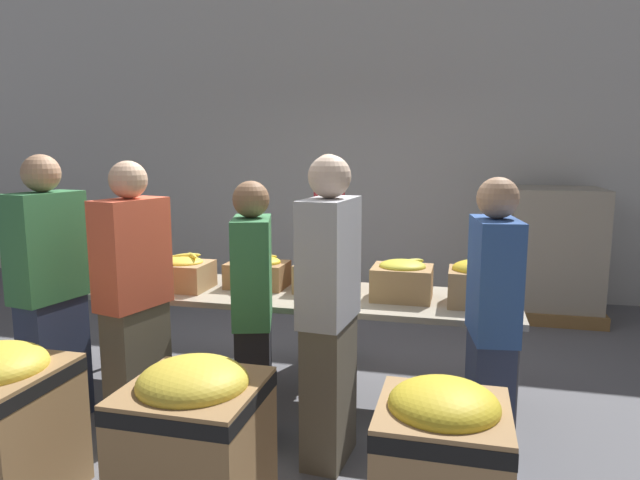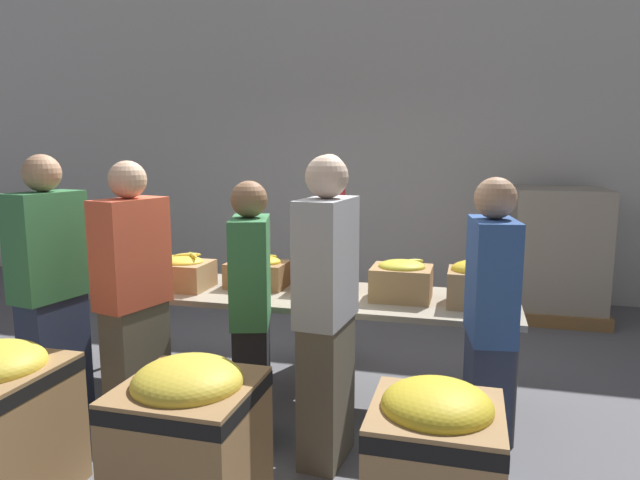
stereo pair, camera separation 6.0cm
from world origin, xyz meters
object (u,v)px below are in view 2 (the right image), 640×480
at_px(banana_box_3, 325,274).
at_px(volunteer_5, 489,330).
at_px(banana_box_0, 125,261).
at_px(volunteer_3, 327,314).
at_px(banana_box_4, 402,280).
at_px(volunteer_4, 51,292).
at_px(banana_box_1, 179,272).
at_px(banana_box_5, 480,282).
at_px(volunteer_1, 134,300).
at_px(banana_box_2, 257,271).
at_px(donation_bin_2, 434,478).
at_px(volunteer_0, 251,316).
at_px(donation_bin_1, 190,444).
at_px(sorting_table, 287,298).
at_px(volunteer_2, 329,262).
at_px(pallet_stack_0, 557,254).

height_order(banana_box_3, volunteer_5, volunteer_5).
relative_size(banana_box_0, volunteer_3, 0.27).
xyz_separation_m(banana_box_4, volunteer_4, (-2.16, -0.75, -0.05)).
height_order(banana_box_1, banana_box_4, banana_box_4).
bearing_deg(banana_box_5, volunteer_1, -162.30).
xyz_separation_m(banana_box_0, banana_box_2, (1.07, 0.05, -0.03)).
bearing_deg(banana_box_4, banana_box_0, 179.19).
bearing_deg(banana_box_1, banana_box_0, 166.37).
height_order(banana_box_1, volunteer_3, volunteer_3).
bearing_deg(volunteer_3, banana_box_3, 20.06).
xyz_separation_m(volunteer_1, volunteer_4, (-0.58, -0.04, 0.02)).
height_order(banana_box_2, volunteer_4, volunteer_4).
relative_size(volunteer_1, donation_bin_2, 1.98).
relative_size(volunteer_0, donation_bin_1, 1.87).
bearing_deg(banana_box_0, banana_box_2, 2.69).
distance_m(sorting_table, banana_box_0, 1.34).
distance_m(volunteer_2, donation_bin_1, 2.30).
relative_size(banana_box_0, pallet_stack_0, 0.34).
bearing_deg(pallet_stack_0, donation_bin_1, -116.40).
height_order(banana_box_0, volunteer_4, volunteer_4).
relative_size(banana_box_1, banana_box_4, 1.14).
height_order(banana_box_3, volunteer_2, volunteer_2).
distance_m(volunteer_1, volunteer_5, 2.14).
bearing_deg(volunteer_2, volunteer_5, 26.92).
bearing_deg(banana_box_4, banana_box_1, -176.44).
bearing_deg(banana_box_0, donation_bin_2, -32.95).
xyz_separation_m(banana_box_5, donation_bin_2, (-0.18, -1.53, -0.48)).
xyz_separation_m(volunteer_3, volunteer_4, (-1.84, 0.02, -0.00)).
distance_m(volunteer_3, volunteer_4, 1.84).
bearing_deg(volunteer_5, donation_bin_1, 117.02).
relative_size(banana_box_5, donation_bin_1, 0.48).
xyz_separation_m(banana_box_3, volunteer_3, (0.23, -0.85, -0.04)).
bearing_deg(volunteer_1, banana_box_5, -58.26).
xyz_separation_m(volunteer_5, donation_bin_1, (-1.31, -0.92, -0.36)).
distance_m(banana_box_3, volunteer_2, 0.62).
distance_m(volunteer_4, donation_bin_1, 1.68).
xyz_separation_m(volunteer_1, donation_bin_1, (0.82, -0.86, -0.40)).
distance_m(banana_box_2, volunteer_5, 1.78).
distance_m(banana_box_0, donation_bin_2, 2.98).
height_order(banana_box_3, volunteer_0, volunteer_0).
bearing_deg(donation_bin_1, banana_box_4, 64.12).
bearing_deg(volunteer_0, volunteer_3, -117.03).
height_order(banana_box_3, donation_bin_2, banana_box_3).
bearing_deg(volunteer_3, volunteer_4, 94.71).
height_order(sorting_table, banana_box_0, banana_box_0).
bearing_deg(volunteer_4, banana_box_0, 8.34).
bearing_deg(volunteer_0, banana_box_5, -81.39).
bearing_deg(sorting_table, volunteer_3, -57.53).
bearing_deg(pallet_stack_0, volunteer_1, -130.92).
bearing_deg(donation_bin_1, banana_box_3, 82.80).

